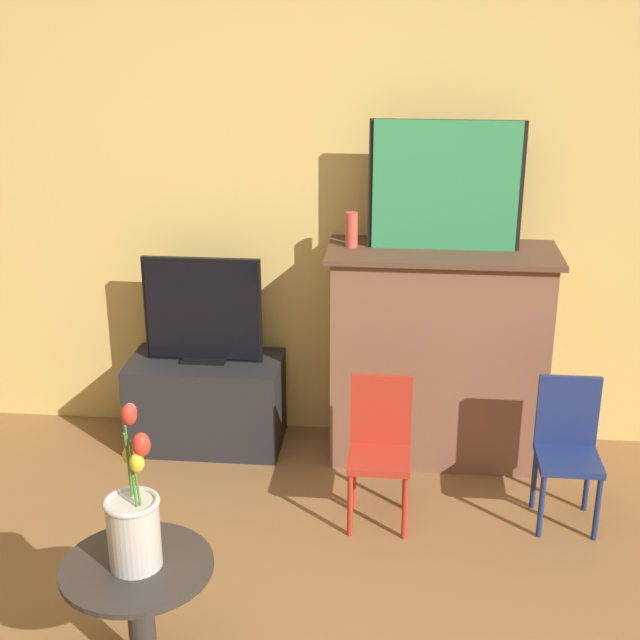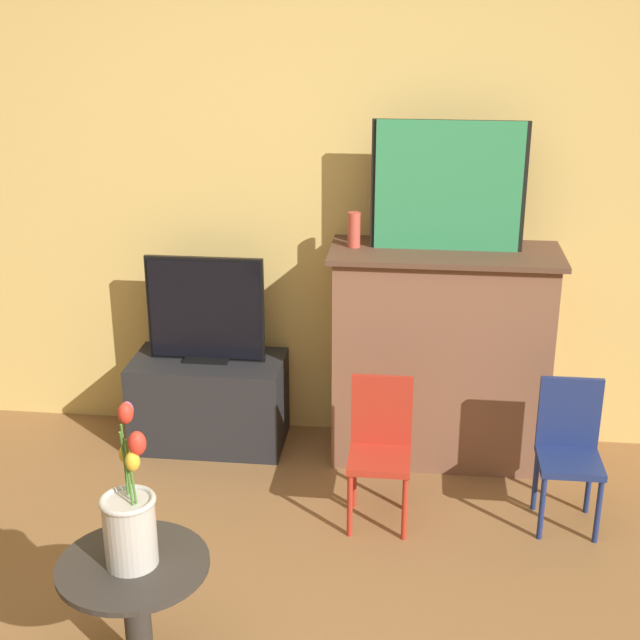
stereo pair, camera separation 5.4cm
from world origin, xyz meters
TOP-DOWN VIEW (x-y plane):
  - wall_back at (0.00, 2.13)m, footprint 8.00×0.06m
  - fireplace_mantel at (0.55, 1.89)m, footprint 1.07×0.47m
  - painting at (0.55, 1.89)m, footprint 0.70×0.03m
  - mantel_candle at (0.12, 1.89)m, footprint 0.06×0.06m
  - tv_stand at (-0.60, 1.87)m, footprint 0.76×0.41m
  - tv_monitor at (-0.60, 1.88)m, footprint 0.58×0.12m
  - chair_red at (0.29, 1.28)m, footprint 0.27×0.27m
  - chair_blue at (1.10, 1.35)m, footprint 0.27×0.27m
  - side_table at (-0.46, 0.21)m, footprint 0.50×0.50m
  - vase_tulips at (-0.46, 0.21)m, footprint 0.18×0.25m

SIDE VIEW (x-z plane):
  - tv_stand at x=-0.60m, z-range 0.00..0.46m
  - side_table at x=-0.46m, z-range 0.07..0.52m
  - chair_red at x=0.29m, z-range 0.04..0.69m
  - chair_blue at x=1.10m, z-range 0.04..0.69m
  - fireplace_mantel at x=0.55m, z-range 0.01..1.08m
  - vase_tulips at x=-0.46m, z-range 0.34..0.88m
  - tv_monitor at x=-0.60m, z-range 0.45..0.98m
  - mantel_candle at x=0.12m, z-range 1.06..1.23m
  - wall_back at x=0.00m, z-range 0.00..2.70m
  - painting at x=0.55m, z-range 1.06..1.66m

